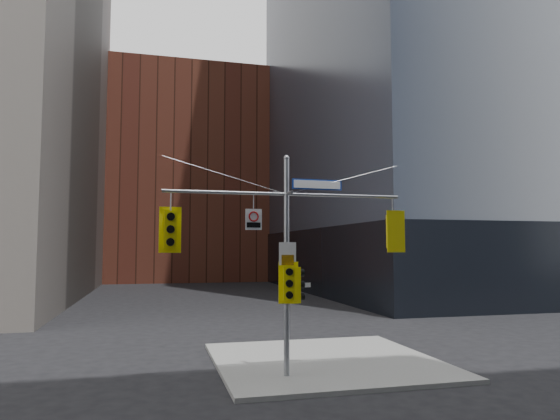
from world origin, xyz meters
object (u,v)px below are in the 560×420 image
traffic_light_pole_front (289,283)px  street_sign_blade (317,185)px  regulatory_sign_arm (254,219)px  signal_assembly (287,242)px  traffic_light_west_arm (170,230)px  traffic_light_east_arm (393,232)px  traffic_light_pole_side (296,285)px

traffic_light_pole_front → street_sign_blade: bearing=24.7°
traffic_light_pole_front → regulatory_sign_arm: regulatory_sign_arm is taller
signal_assembly → traffic_light_west_arm: signal_assembly is taller
street_sign_blade → regulatory_sign_arm: street_sign_blade is taller
traffic_light_west_arm → traffic_light_east_arm: (7.53, -0.01, 0.00)m
traffic_light_west_arm → regulatory_sign_arm: (2.62, -0.03, 0.37)m
signal_assembly → street_sign_blade: (1.06, 0.00, 1.93)m
traffic_light_east_arm → street_sign_blade: (-2.75, 0.00, 1.55)m
traffic_light_west_arm → regulatory_sign_arm: traffic_light_west_arm is taller
traffic_light_pole_front → signal_assembly: bearing=100.7°
traffic_light_pole_side → traffic_light_pole_front: (-0.33, -0.28, 0.08)m
signal_assembly → regulatory_sign_arm: (-1.11, -0.02, 0.75)m
traffic_light_west_arm → traffic_light_pole_front: bearing=-4.5°
traffic_light_pole_side → street_sign_blade: 3.40m
traffic_light_east_arm → traffic_light_pole_front: traffic_light_east_arm is taller
signal_assembly → traffic_light_east_arm: signal_assembly is taller
signal_assembly → street_sign_blade: bearing=0.2°
traffic_light_pole_front → traffic_light_pole_side: bearing=51.0°
signal_assembly → traffic_light_pole_front: size_ratio=5.96×
signal_assembly → traffic_light_pole_side: size_ratio=6.89×
traffic_light_pole_side → traffic_light_pole_front: bearing=123.1°
traffic_light_pole_front → regulatory_sign_arm: 2.35m
traffic_light_pole_side → traffic_light_pole_front: 0.44m
traffic_light_east_arm → traffic_light_pole_side: traffic_light_east_arm is taller
traffic_light_pole_side → traffic_light_pole_front: traffic_light_pole_front is taller
signal_assembly → traffic_light_pole_front: signal_assembly is taller
traffic_light_east_arm → regulatory_sign_arm: bearing=-4.2°
traffic_light_west_arm → traffic_light_east_arm: bearing=-0.3°
street_sign_blade → regulatory_sign_arm: (-2.17, -0.02, -1.18)m
regulatory_sign_arm → street_sign_blade: bearing=-2.7°
traffic_light_pole_side → street_sign_blade: street_sign_blade is taller
traffic_light_pole_front → street_sign_blade: 3.42m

